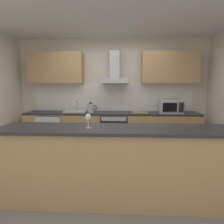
% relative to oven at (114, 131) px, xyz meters
% --- Properties ---
extents(ground, '(5.45, 4.47, 0.02)m').
position_rel_oven_xyz_m(ground, '(-0.07, -1.39, -0.47)').
color(ground, gray).
extents(ceiling, '(5.45, 4.47, 0.02)m').
position_rel_oven_xyz_m(ceiling, '(-0.07, -1.39, 2.15)').
color(ceiling, white).
extents(wall_back, '(5.45, 0.12, 2.60)m').
position_rel_oven_xyz_m(wall_back, '(-0.07, 0.41, 0.84)').
color(wall_back, silver).
rests_on(wall_back, ground).
extents(backsplash_tile, '(3.78, 0.02, 0.66)m').
position_rel_oven_xyz_m(backsplash_tile, '(-0.07, 0.33, 0.77)').
color(backsplash_tile, white).
extents(counter_back, '(3.91, 0.60, 0.90)m').
position_rel_oven_xyz_m(counter_back, '(-0.07, 0.03, -0.01)').
color(counter_back, tan).
rests_on(counter_back, ground).
extents(counter_island, '(3.10, 0.64, 0.99)m').
position_rel_oven_xyz_m(counter_island, '(0.16, -2.10, 0.04)').
color(counter_island, tan).
rests_on(counter_island, ground).
extents(upper_cabinets, '(3.86, 0.32, 0.70)m').
position_rel_oven_xyz_m(upper_cabinets, '(-0.07, 0.18, 1.45)').
color(upper_cabinets, tan).
extents(oven, '(0.60, 0.62, 0.80)m').
position_rel_oven_xyz_m(oven, '(0.00, 0.00, 0.00)').
color(oven, slate).
rests_on(oven, ground).
extents(refrigerator, '(0.58, 0.60, 0.85)m').
position_rel_oven_xyz_m(refrigerator, '(-1.46, -0.00, -0.03)').
color(refrigerator, white).
rests_on(refrigerator, ground).
extents(microwave, '(0.50, 0.38, 0.30)m').
position_rel_oven_xyz_m(microwave, '(1.25, -0.03, 0.59)').
color(microwave, '#B7BABC').
rests_on(microwave, counter_back).
extents(sink, '(0.50, 0.40, 0.26)m').
position_rel_oven_xyz_m(sink, '(-0.89, 0.01, 0.47)').
color(sink, silver).
rests_on(sink, counter_back).
extents(kettle, '(0.29, 0.15, 0.24)m').
position_rel_oven_xyz_m(kettle, '(-0.54, -0.03, 0.55)').
color(kettle, '#B7BABC').
rests_on(kettle, counter_back).
extents(range_hood, '(0.62, 0.45, 0.72)m').
position_rel_oven_xyz_m(range_hood, '(0.00, 0.13, 1.33)').
color(range_hood, '#B7BABC').
extents(wine_glass, '(0.08, 0.08, 0.18)m').
position_rel_oven_xyz_m(wine_glass, '(-0.23, -2.14, 0.66)').
color(wine_glass, silver).
rests_on(wine_glass, counter_island).
extents(chopping_board, '(0.37, 0.27, 0.02)m').
position_rel_oven_xyz_m(chopping_board, '(0.59, -0.02, 0.45)').
color(chopping_board, tan).
rests_on(chopping_board, counter_back).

